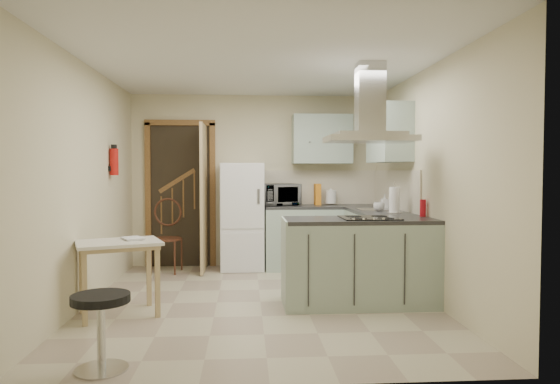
{
  "coord_description": "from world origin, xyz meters",
  "views": [
    {
      "loc": [
        -0.15,
        -5.25,
        1.39
      ],
      "look_at": [
        0.24,
        0.45,
        1.15
      ],
      "focal_mm": 32.0,
      "sensor_mm": 36.0,
      "label": 1
    }
  ],
  "objects": [
    {
      "name": "splashback",
      "position": [
        0.96,
        2.09,
        1.15
      ],
      "size": [
        1.68,
        0.02,
        0.5
      ],
      "primitive_type": "cube",
      "color": "beige",
      "rests_on": "counter_back"
    },
    {
      "name": "extractor_hood",
      "position": [
        1.12,
        -0.18,
        1.72
      ],
      "size": [
        0.9,
        0.55,
        0.1
      ],
      "primitive_type": "cube",
      "color": "silver",
      "rests_on": "ceiling"
    },
    {
      "name": "bentwood_chair",
      "position": [
        -1.24,
        1.63,
        0.46
      ],
      "size": [
        0.47,
        0.47,
        0.92
      ],
      "primitive_type": "cube",
      "rotation": [
        0.0,
        0.0,
        -0.15
      ],
      "color": "#4E2E1A",
      "rests_on": "floor"
    },
    {
      "name": "wall_cabinet_right",
      "position": [
        1.62,
        0.85,
        1.85
      ],
      "size": [
        0.35,
        0.9,
        0.7
      ],
      "primitive_type": "cube",
      "color": "#9EB2A0",
      "rests_on": "right_wall"
    },
    {
      "name": "counter_back",
      "position": [
        0.66,
        1.8,
        0.45
      ],
      "size": [
        1.08,
        0.6,
        0.9
      ],
      "primitive_type": "cube",
      "color": "#9EB2A0",
      "rests_on": "floor"
    },
    {
      "name": "drop_leaf_table",
      "position": [
        -1.37,
        -0.4,
        0.36
      ],
      "size": [
        0.92,
        0.81,
        0.72
      ],
      "primitive_type": "cube",
      "rotation": [
        0.0,
        0.0,
        0.36
      ],
      "color": "#DCA987",
      "rests_on": "floor"
    },
    {
      "name": "back_wall",
      "position": [
        0.0,
        2.1,
        1.25
      ],
      "size": [
        3.6,
        0.0,
        3.6
      ],
      "primitive_type": "plane",
      "rotation": [
        1.57,
        0.0,
        0.0
      ],
      "color": "beige",
      "rests_on": "floor"
    },
    {
      "name": "sink",
      "position": [
        1.5,
        0.95,
        0.91
      ],
      "size": [
        0.45,
        0.4,
        0.01
      ],
      "primitive_type": "cube",
      "color": "silver",
      "rests_on": "counter_right"
    },
    {
      "name": "doorway",
      "position": [
        -1.1,
        2.07,
        1.05
      ],
      "size": [
        1.1,
        0.12,
        2.1
      ],
      "primitive_type": "cube",
      "color": "brown",
      "rests_on": "floor"
    },
    {
      "name": "kettle",
      "position": [
        1.08,
        1.93,
        1.02
      ],
      "size": [
        0.2,
        0.2,
        0.23
      ],
      "primitive_type": "cylinder",
      "rotation": [
        0.0,
        0.0,
        0.34
      ],
      "color": "white",
      "rests_on": "counter_back"
    },
    {
      "name": "paper_towel",
      "position": [
        1.58,
        0.45,
        1.06
      ],
      "size": [
        0.16,
        0.16,
        0.31
      ],
      "primitive_type": "cylinder",
      "rotation": [
        0.0,
        0.0,
        0.4
      ],
      "color": "white",
      "rests_on": "counter_right"
    },
    {
      "name": "fire_extinguisher",
      "position": [
        -1.74,
        0.9,
        1.5
      ],
      "size": [
        0.1,
        0.1,
        0.32
      ],
      "primitive_type": "cylinder",
      "color": "#B2140F",
      "rests_on": "left_wall"
    },
    {
      "name": "red_bottle",
      "position": [
        1.75,
        -0.02,
        0.99
      ],
      "size": [
        0.08,
        0.08,
        0.19
      ],
      "primitive_type": "cylinder",
      "rotation": [
        0.0,
        0.0,
        0.34
      ],
      "color": "red",
      "rests_on": "peninsula"
    },
    {
      "name": "left_wall",
      "position": [
        -1.8,
        0.0,
        1.25
      ],
      "size": [
        0.0,
        4.2,
        4.2
      ],
      "primitive_type": "plane",
      "rotation": [
        1.57,
        0.0,
        1.57
      ],
      "color": "beige",
      "rests_on": "floor"
    },
    {
      "name": "stool",
      "position": [
        -1.16,
        -1.75,
        0.27
      ],
      "size": [
        0.51,
        0.51,
        0.54
      ],
      "primitive_type": "cylinder",
      "rotation": [
        0.0,
        0.0,
        -0.34
      ],
      "color": "black",
      "rests_on": "floor"
    },
    {
      "name": "peninsula",
      "position": [
        1.02,
        -0.18,
        0.45
      ],
      "size": [
        1.55,
        0.65,
        0.9
      ],
      "primitive_type": "cube",
      "color": "#9EB2A0",
      "rests_on": "floor"
    },
    {
      "name": "right_wall",
      "position": [
        1.8,
        0.0,
        1.25
      ],
      "size": [
        0.0,
        4.2,
        4.2
      ],
      "primitive_type": "plane",
      "rotation": [
        1.57,
        0.0,
        -1.57
      ],
      "color": "beige",
      "rests_on": "floor"
    },
    {
      "name": "cereal_box",
      "position": [
        0.89,
        1.95,
        1.05
      ],
      "size": [
        0.08,
        0.2,
        0.3
      ],
      "primitive_type": "cube",
      "rotation": [
        0.0,
        0.0,
        -0.01
      ],
      "color": "orange",
      "rests_on": "counter_back"
    },
    {
      "name": "fridge",
      "position": [
        -0.2,
        1.8,
        0.75
      ],
      "size": [
        0.6,
        0.6,
        1.5
      ],
      "primitive_type": "cube",
      "color": "white",
      "rests_on": "floor"
    },
    {
      "name": "counter_right",
      "position": [
        1.5,
        1.12,
        0.45
      ],
      "size": [
        0.6,
        1.95,
        0.9
      ],
      "primitive_type": "cube",
      "color": "#9EB2A0",
      "rests_on": "floor"
    },
    {
      "name": "cup",
      "position": [
        1.48,
        0.75,
        0.95
      ],
      "size": [
        0.15,
        0.15,
        0.11
      ],
      "primitive_type": "imported",
      "rotation": [
        0.0,
        0.0,
        -0.17
      ],
      "color": "silver",
      "rests_on": "counter_right"
    },
    {
      "name": "wall_cabinet_back",
      "position": [
        0.95,
        1.93,
        1.85
      ],
      "size": [
        0.85,
        0.35,
        0.7
      ],
      "primitive_type": "cube",
      "color": "#9EB2A0",
      "rests_on": "back_wall"
    },
    {
      "name": "microwave",
      "position": [
        0.31,
        1.85,
        1.05
      ],
      "size": [
        0.66,
        0.57,
        0.31
      ],
      "primitive_type": "imported",
      "rotation": [
        0.0,
        0.0,
        0.41
      ],
      "color": "black",
      "rests_on": "counter_back"
    },
    {
      "name": "floor",
      "position": [
        0.0,
        0.0,
        0.0
      ],
      "size": [
        4.2,
        4.2,
        0.0
      ],
      "primitive_type": "plane",
      "color": "#B6AC8D",
      "rests_on": "ground"
    },
    {
      "name": "book",
      "position": [
        -1.34,
        -0.33,
        0.77
      ],
      "size": [
        0.28,
        0.3,
        0.11
      ],
      "primitive_type": "imported",
      "rotation": [
        0.0,
        0.0,
        0.51
      ],
      "color": "#983E32",
      "rests_on": "drop_leaf_table"
    },
    {
      "name": "soap_bottle",
      "position": [
        1.68,
        1.2,
        0.99
      ],
      "size": [
        0.09,
        0.09,
        0.18
      ],
      "primitive_type": "imported",
      "rotation": [
        0.0,
        0.0,
        0.09
      ],
      "color": "#AEACB9",
      "rests_on": "counter_right"
    },
    {
      "name": "ceiling",
      "position": [
        0.0,
        0.0,
        2.5
      ],
      "size": [
        4.2,
        4.2,
        0.0
      ],
      "primitive_type": "plane",
      "rotation": [
        3.14,
        0.0,
        0.0
      ],
      "color": "silver",
      "rests_on": "back_wall"
    },
    {
      "name": "hob",
      "position": [
        1.12,
        -0.18,
        0.91
      ],
      "size": [
        0.58,
        0.5,
        0.01
      ],
      "primitive_type": "cube",
      "color": "black",
      "rests_on": "peninsula"
    }
  ]
}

